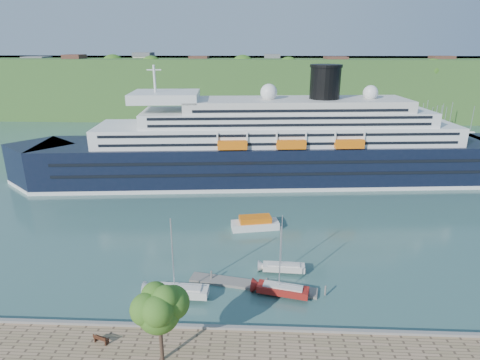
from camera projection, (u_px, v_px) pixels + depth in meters
name	position (u px, v px, depth m)	size (l,w,h in m)	color
ground	(213.00, 334.00, 43.71)	(400.00, 400.00, 0.00)	#335B57
far_hillside	(248.00, 86.00, 176.78)	(400.00, 50.00, 24.00)	#386327
quay_coping	(213.00, 327.00, 43.15)	(220.00, 0.50, 0.30)	slate
cruise_ship	(268.00, 125.00, 88.52)	(115.19, 16.77, 25.87)	black
park_bench	(101.00, 338.00, 40.96)	(1.67, 0.68, 1.07)	#442213
promenade_tree	(160.00, 321.00, 37.44)	(5.45, 5.45, 9.03)	#38651A
floating_pontoon	(252.00, 285.00, 52.29)	(16.75, 2.05, 0.37)	gray
sailboat_white_near	(178.00, 262.00, 48.21)	(8.01, 2.23, 10.35)	silver
sailboat_red	(284.00, 264.00, 48.84)	(7.06, 1.96, 9.12)	maroon
sailboat_white_far	(285.00, 246.00, 54.14)	(6.35, 1.76, 8.20)	silver
tender_launch	(255.00, 223.00, 68.24)	(8.09, 2.77, 2.24)	orange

